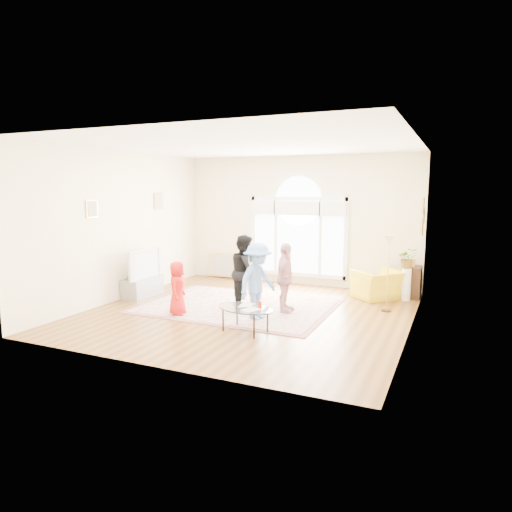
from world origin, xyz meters
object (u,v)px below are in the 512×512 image
at_px(tv_console, 143,287).
at_px(armchair, 379,285).
at_px(television, 142,263).
at_px(coffee_table, 245,309).
at_px(area_rug, 238,306).

distance_m(tv_console, armchair, 5.24).
bearing_deg(tv_console, television, -0.00).
relative_size(tv_console, television, 0.87).
bearing_deg(coffee_table, television, 168.94).
relative_size(area_rug, armchair, 3.74).
distance_m(tv_console, coffee_table, 3.52).
bearing_deg(coffee_table, tv_console, 168.99).
relative_size(television, coffee_table, 1.00).
bearing_deg(area_rug, armchair, 36.20).
height_order(tv_console, coffee_table, coffee_table).
height_order(area_rug, tv_console, tv_console).
xyz_separation_m(tv_console, coffee_table, (3.22, -1.42, 0.19)).
height_order(coffee_table, armchair, armchair).
xyz_separation_m(tv_console, armchair, (4.89, 1.90, 0.10)).
height_order(television, armchair, television).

